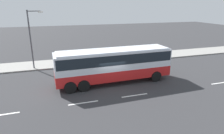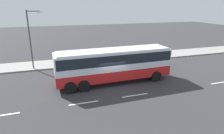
{
  "view_description": "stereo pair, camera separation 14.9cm",
  "coord_description": "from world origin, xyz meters",
  "views": [
    {
      "loc": [
        -5.21,
        -16.88,
        7.5
      ],
      "look_at": [
        0.38,
        0.75,
        1.59
      ],
      "focal_mm": 31.31,
      "sensor_mm": 36.0,
      "label": 1
    },
    {
      "loc": [
        -5.35,
        -16.83,
        7.5
      ],
      "look_at": [
        0.38,
        0.75,
        1.59
      ],
      "focal_mm": 31.31,
      "sensor_mm": 36.0,
      "label": 2
    }
  ],
  "objects": [
    {
      "name": "pedestrian_at_crossing",
      "position": [
        7.23,
        9.27,
        1.01
      ],
      "size": [
        0.32,
        0.32,
        1.51
      ],
      "rotation": [
        0.0,
        0.0,
        0.33
      ],
      "color": "brown",
      "rests_on": "sidewalk_curb"
    },
    {
      "name": "pedestrian_near_curb",
      "position": [
        -1.88,
        8.77,
        1.11
      ],
      "size": [
        0.32,
        0.32,
        1.67
      ],
      "rotation": [
        0.0,
        0.0,
        1.5
      ],
      "color": "black",
      "rests_on": "sidewalk_curb"
    },
    {
      "name": "coach_bus",
      "position": [
        0.54,
        0.61,
        2.1
      ],
      "size": [
        11.47,
        2.91,
        3.38
      ],
      "rotation": [
        0.0,
        0.0,
        0.02
      ],
      "color": "red",
      "rests_on": "ground_plane"
    },
    {
      "name": "lane_centreline",
      "position": [
        0.22,
        -2.83,
        0.0
      ],
      "size": [
        33.37,
        0.16,
        0.01
      ],
      "color": "white",
      "rests_on": "ground_plane"
    },
    {
      "name": "street_lamp",
      "position": [
        -7.24,
        7.54,
        4.08
      ],
      "size": [
        1.75,
        0.24,
        6.82
      ],
      "color": "#47474C",
      "rests_on": "sidewalk_curb"
    },
    {
      "name": "ground_plane",
      "position": [
        0.0,
        0.0,
        0.0
      ],
      "size": [
        120.0,
        120.0,
        0.0
      ],
      "primitive_type": "plane",
      "color": "#333335"
    },
    {
      "name": "sidewalk_curb",
      "position": [
        0.0,
        8.87,
        0.07
      ],
      "size": [
        80.0,
        4.0,
        0.15
      ],
      "primitive_type": "cube",
      "color": "gray",
      "rests_on": "ground_plane"
    }
  ]
}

